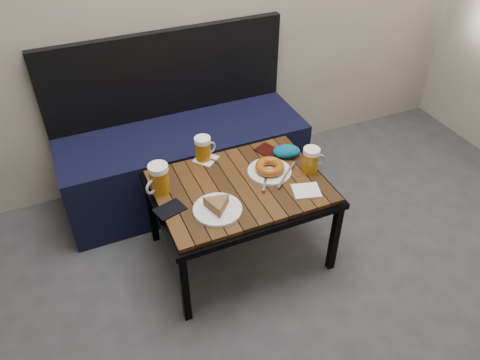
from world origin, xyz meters
name	(u,v)px	position (x,y,z in m)	size (l,w,h in m)	color
bench	(183,155)	(-0.04, 1.76, 0.27)	(1.40, 0.50, 0.95)	black
cafe_table	(240,192)	(0.06, 1.15, 0.43)	(0.84, 0.62, 0.47)	black
beer_mug_left	(159,179)	(-0.30, 1.25, 0.55)	(0.14, 0.12, 0.15)	#A0630C
beer_mug_centre	(203,149)	(-0.02, 1.41, 0.54)	(0.13, 0.10, 0.13)	#A0630C
beer_mug_right	(311,160)	(0.43, 1.11, 0.54)	(0.12, 0.08, 0.13)	#A0630C
plate_pie	(217,207)	(-0.10, 1.02, 0.50)	(0.22, 0.22, 0.06)	white
plate_bagel	(270,169)	(0.23, 1.18, 0.50)	(0.26, 0.25, 0.06)	white
napkin_left	(206,159)	(-0.02, 1.40, 0.48)	(0.14, 0.14, 0.01)	white
napkin_right	(306,191)	(0.33, 0.98, 0.48)	(0.15, 0.14, 0.01)	white
passport_navy	(170,209)	(-0.30, 1.11, 0.48)	(0.09, 0.13, 0.01)	black
passport_burgundy	(268,151)	(0.31, 1.34, 0.48)	(0.09, 0.13, 0.01)	black
knit_pouch	(287,151)	(0.38, 1.27, 0.50)	(0.14, 0.09, 0.06)	navy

